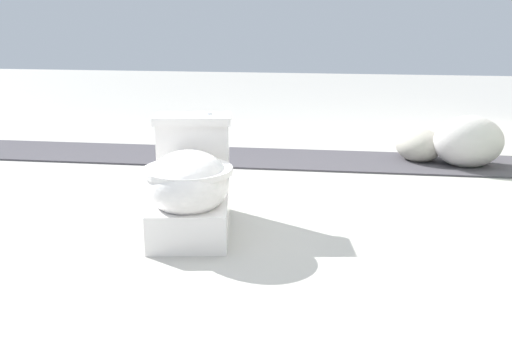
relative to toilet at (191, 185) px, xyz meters
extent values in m
plane|color=#A8A59E|center=(-0.01, 0.10, -0.22)|extent=(14.00, 14.00, 0.00)
cube|color=#423F44|center=(-1.40, 0.60, -0.21)|extent=(0.56, 8.00, 0.01)
cube|color=white|center=(0.00, 0.00, -0.14)|extent=(0.65, 0.43, 0.17)
ellipsoid|color=white|center=(0.10, 0.01, 0.04)|extent=(0.49, 0.42, 0.28)
cylinder|color=white|center=(0.10, 0.01, 0.10)|extent=(0.45, 0.45, 0.03)
cube|color=white|center=(-0.21, -0.03, 0.10)|extent=(0.23, 0.36, 0.30)
cube|color=white|center=(-0.21, -0.03, 0.27)|extent=(0.26, 0.39, 0.04)
cylinder|color=silver|center=(-0.22, 0.05, 0.29)|extent=(0.02, 0.02, 0.01)
ellipsoid|color=#B7B2AD|center=(-1.37, 1.49, -0.05)|extent=(0.41, 0.50, 0.34)
ellipsoid|color=#ADA899|center=(-1.48, 1.20, -0.11)|extent=(0.44, 0.43, 0.22)
camera|label=1|loc=(2.53, 0.65, 0.78)|focal=42.00mm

